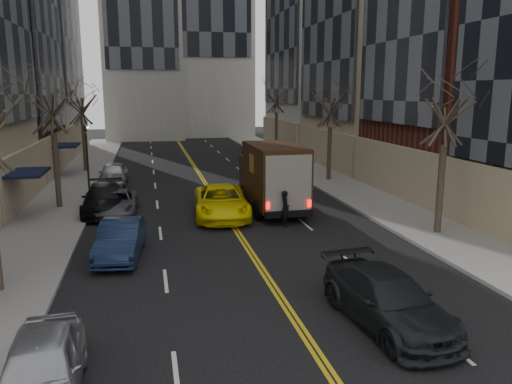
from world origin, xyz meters
TOP-DOWN VIEW (x-y plane):
  - sidewalk_left at (-9.00, 27.00)m, footprint 4.00×66.00m
  - sidewalk_right at (9.00, 27.00)m, footprint 4.00×66.00m
  - tree_lf_mid at (-8.80, 20.00)m, footprint 3.20×3.20m
  - tree_lf_far at (-8.80, 33.00)m, footprint 3.20×3.20m
  - tree_rt_near at (8.80, 11.00)m, footprint 3.20×3.20m
  - tree_rt_mid at (8.80, 25.00)m, footprint 3.20×3.20m
  - tree_rt_far at (8.80, 40.00)m, footprint 3.20×3.20m
  - traffic_signal at (-7.39, 22.00)m, footprint 0.29×0.26m
  - ups_truck at (2.64, 17.24)m, footprint 2.76×6.67m
  - observer_sedan at (2.44, 3.35)m, footprint 2.55×5.28m
  - taxi at (-0.30, 16.36)m, footprint 3.12×5.98m
  - pedestrian at (2.43, 13.92)m, footprint 0.46×0.66m
  - parked_lf_a at (-6.30, 1.67)m, footprint 1.94×4.32m
  - parked_lf_b at (-5.10, 10.89)m, footprint 1.98×4.56m
  - parked_lf_c at (-5.65, 18.01)m, footprint 2.24×4.65m
  - parked_lf_d at (-6.30, 18.54)m, footprint 2.22×5.29m
  - parked_lf_e at (-6.30, 26.88)m, footprint 2.01×4.60m
  - parked_rt_a at (5.82, 26.11)m, footprint 1.79×4.70m
  - parked_rt_b at (6.30, 31.19)m, footprint 2.56×5.53m
  - parked_rt_c at (6.30, 37.31)m, footprint 2.48×5.34m

SIDE VIEW (x-z plane):
  - sidewalk_left at x=-9.00m, z-range 0.00..0.15m
  - sidewalk_right at x=9.00m, z-range 0.00..0.15m
  - parked_lf_c at x=-5.65m, z-range 0.00..1.28m
  - parked_lf_a at x=-6.30m, z-range 0.00..1.44m
  - parked_lf_b at x=-5.10m, z-range 0.00..1.46m
  - observer_sedan at x=2.44m, z-range 0.00..1.48m
  - parked_rt_c at x=6.30m, z-range 0.00..1.51m
  - parked_lf_d at x=-6.30m, z-range 0.00..1.52m
  - parked_rt_a at x=5.82m, z-range 0.00..1.53m
  - parked_rt_b at x=6.30m, z-range 0.00..1.53m
  - parked_lf_e at x=-6.30m, z-range 0.00..1.54m
  - taxi at x=-0.30m, z-range 0.00..1.61m
  - pedestrian at x=2.43m, z-range 0.00..1.76m
  - ups_truck at x=2.64m, z-range 0.01..3.66m
  - traffic_signal at x=-7.39m, z-range 0.47..5.17m
  - tree_lf_far at x=-8.80m, z-range 1.97..10.08m
  - tree_rt_mid at x=8.80m, z-range 2.01..10.33m
  - tree_rt_near at x=8.80m, z-range 2.10..10.81m
  - tree_lf_mid at x=-8.80m, z-range 2.14..11.05m
  - tree_rt_far at x=8.80m, z-range 2.19..11.29m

